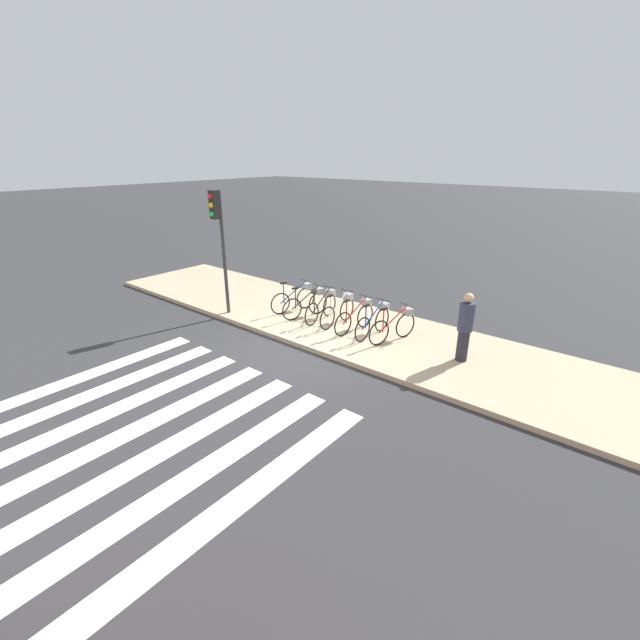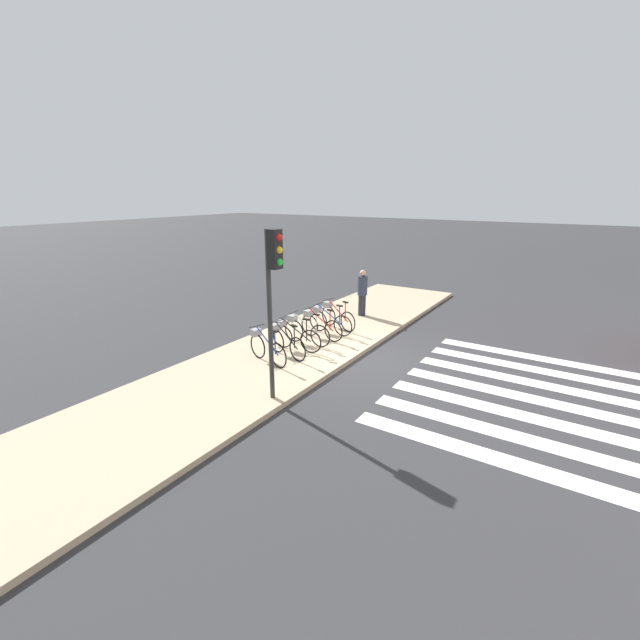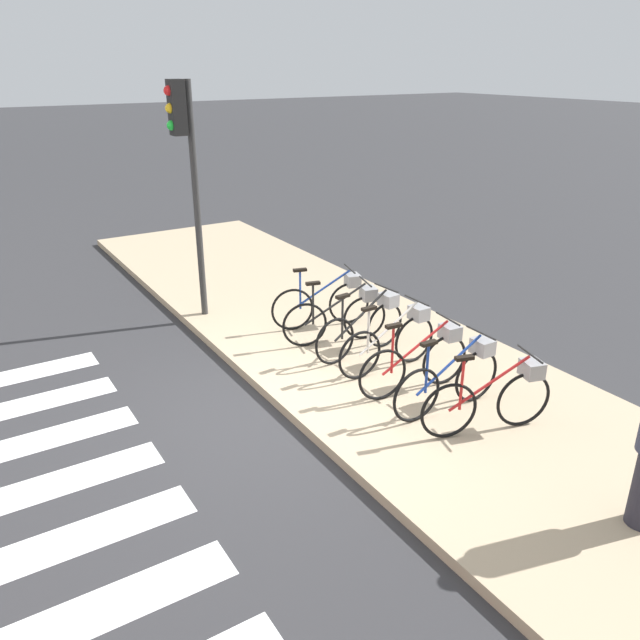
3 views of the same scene
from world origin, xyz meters
TOP-DOWN VIEW (x-y plane):
  - ground_plane at (0.00, 0.00)m, footprint 120.00×120.00m
  - sidewalk at (0.00, 1.77)m, footprint 17.31×3.53m
  - road_crosswalk at (0.00, -5.50)m, footprint 5.85×8.00m
  - parked_bicycle_0 at (-1.71, 1.75)m, footprint 0.56×1.50m
  - parked_bicycle_1 at (-1.11, 1.60)m, footprint 0.56×1.50m
  - parked_bicycle_2 at (-0.62, 1.67)m, footprint 0.46×1.54m
  - parked_bicycle_3 at (-0.05, 1.71)m, footprint 0.46×1.55m
  - parked_bicycle_4 at (0.59, 1.62)m, footprint 0.46×1.54m
  - parked_bicycle_5 at (1.13, 1.65)m, footprint 0.46×1.55m
  - parked_bicycle_6 at (1.71, 1.70)m, footprint 0.59×1.49m
  - pedestrian at (3.47, 1.68)m, footprint 0.34×0.34m
  - traffic_light at (-3.17, 0.24)m, footprint 0.24×0.40m

SIDE VIEW (x-z plane):
  - ground_plane at x=0.00m, z-range 0.00..0.00m
  - road_crosswalk at x=0.00m, z-range 0.00..0.01m
  - sidewalk at x=0.00m, z-range 0.00..0.12m
  - parked_bicycle_0 at x=-1.71m, z-range 0.07..1.02m
  - parked_bicycle_1 at x=-1.11m, z-range 0.07..1.02m
  - parked_bicycle_2 at x=-0.62m, z-range 0.07..1.02m
  - parked_bicycle_3 at x=-0.05m, z-range 0.07..1.02m
  - parked_bicycle_4 at x=0.59m, z-range 0.07..1.02m
  - parked_bicycle_5 at x=1.13m, z-range 0.07..1.02m
  - parked_bicycle_6 at x=1.71m, z-range 0.07..1.02m
  - pedestrian at x=3.47m, z-range 0.16..1.77m
  - traffic_light at x=-3.17m, z-range 0.89..4.41m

